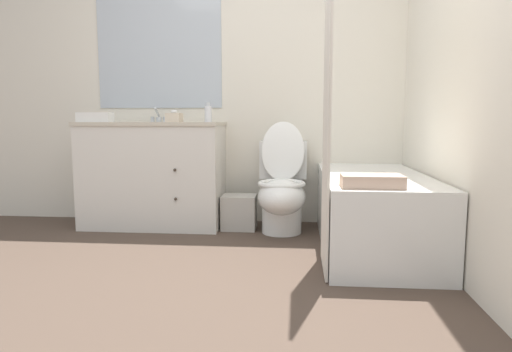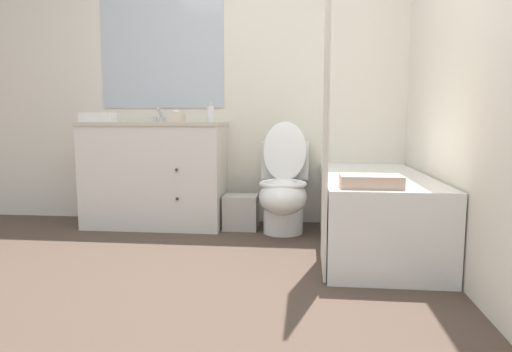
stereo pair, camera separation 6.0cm
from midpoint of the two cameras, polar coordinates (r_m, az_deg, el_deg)
ground_plane at (r=2.39m, az=-6.93°, el=-14.95°), size 14.00×14.00×0.00m
wall_back at (r=4.01m, az=-1.79°, el=12.21°), size 8.00×0.06×2.50m
wall_right at (r=3.20m, az=21.76°, el=12.98°), size 0.05×2.77×2.50m
vanity_cabinet at (r=3.91m, az=-13.13°, el=0.29°), size 1.16×0.54×0.87m
sink_faucet at (r=4.05m, az=-12.52°, el=7.12°), size 0.14×0.12×0.12m
toilet at (r=3.62m, az=2.80°, el=-1.83°), size 0.39×0.70×0.88m
bathtub at (r=3.27m, az=13.91°, el=-4.27°), size 0.70×1.54×0.52m
shower_curtain at (r=2.69m, az=8.24°, el=9.35°), size 0.01×0.50×2.00m
wastebasket at (r=3.75m, az=-2.58°, el=-4.52°), size 0.28×0.23×0.28m
tissue_box at (r=3.81m, az=-10.62°, el=7.23°), size 0.11×0.15×0.10m
soap_dispenser at (r=3.81m, az=-6.45°, el=7.78°), size 0.06×0.06×0.16m
hand_towel_folded at (r=3.88m, az=-19.89°, el=6.92°), size 0.27×0.13×0.08m
bath_towel_folded at (r=2.61m, az=13.63°, el=-0.62°), size 0.34×0.20×0.07m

